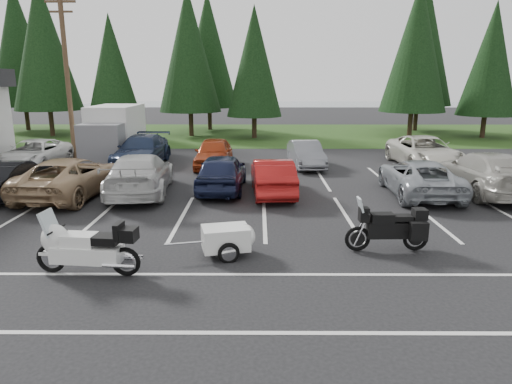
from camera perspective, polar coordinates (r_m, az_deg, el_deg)
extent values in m
plane|color=black|center=(13.98, -0.95, -4.38)|extent=(120.00, 120.00, 0.00)
cube|color=#1F3D13|center=(37.53, -0.18, 7.25)|extent=(80.00, 16.00, 0.01)
cube|color=slate|center=(68.51, 3.43, 10.27)|extent=(70.00, 50.00, 0.02)
cylinder|color=#473321|center=(27.28, -22.52, 13.15)|extent=(0.26, 0.26, 9.00)
cube|color=#473321|center=(27.56, -23.30, 21.04)|extent=(1.60, 0.12, 0.12)
cube|color=#473321|center=(27.49, -23.19, 20.02)|extent=(1.20, 0.10, 0.10)
cube|color=silver|center=(15.89, -0.80, -2.10)|extent=(32.00, 16.00, 0.01)
cylinder|color=#332316|center=(39.69, -24.24, 8.42)|extent=(0.36, 0.36, 2.78)
cone|color=black|center=(39.66, -25.07, 16.42)|extent=(5.10, 5.10, 9.86)
cylinder|color=#332316|center=(36.46, -17.12, 8.10)|extent=(0.36, 0.36, 2.11)
cone|color=black|center=(36.32, -17.61, 14.73)|extent=(3.87, 3.87, 7.48)
cylinder|color=#332316|center=(36.68, -8.13, 9.00)|extent=(0.36, 0.36, 2.62)
cone|color=black|center=(36.61, -8.42, 17.18)|extent=(4.80, 4.80, 9.27)
cylinder|color=#332316|center=(35.02, -0.21, 8.61)|extent=(0.36, 0.36, 2.26)
cone|color=black|center=(34.89, -0.22, 16.01)|extent=(4.14, 4.14, 7.99)
cylinder|color=#332316|center=(37.38, 18.74, 8.56)|extent=(0.36, 0.36, 2.69)
cone|color=black|center=(37.33, 19.41, 16.78)|extent=(4.93, 4.93, 9.52)
cylinder|color=#332316|center=(39.19, 26.58, 7.78)|extent=(0.36, 0.36, 2.33)
cone|color=black|center=(39.09, 27.34, 14.56)|extent=(4.27, 4.27, 8.24)
cylinder|color=#332316|center=(45.19, -26.75, 8.75)|extent=(0.36, 0.36, 2.88)
cone|color=black|center=(45.18, -27.57, 16.02)|extent=(5.28, 5.28, 10.20)
cylinder|color=#332316|center=(41.11, -5.81, 9.66)|extent=(0.36, 0.36, 2.71)
cone|color=black|center=(41.06, -6.00, 17.23)|extent=(4.97, 4.97, 9.61)
cylinder|color=#332316|center=(42.45, 19.38, 9.28)|extent=(0.36, 0.36, 3.00)
cone|color=black|center=(42.46, 20.06, 17.36)|extent=(5.50, 5.50, 10.62)
imported|color=black|center=(19.84, -28.23, 1.55)|extent=(1.58, 4.30, 1.41)
imported|color=#9C7E5B|center=(18.85, -22.19, 1.76)|extent=(2.93, 5.59, 1.50)
imported|color=#BBBBB9|center=(18.37, -14.27, 2.20)|extent=(2.72, 5.63, 1.58)
imported|color=#161C38|center=(18.35, -4.31, 2.49)|extent=(1.95, 4.53, 1.52)
imported|color=maroon|center=(17.73, 2.07, 1.92)|extent=(1.76, 4.36, 1.41)
imported|color=gray|center=(18.72, 19.71, 1.72)|extent=(2.46, 5.07, 1.39)
imported|color=#9C998F|center=(20.02, 26.80, 2.17)|extent=(2.31, 5.68, 1.65)
imported|color=white|center=(25.74, -26.01, 4.29)|extent=(2.35, 5.04, 1.40)
imported|color=#192640|center=(24.51, -14.09, 5.04)|extent=(2.36, 5.41, 1.55)
imported|color=#9C3313|center=(23.31, -5.30, 4.87)|extent=(1.77, 4.35, 1.48)
imported|color=slate|center=(23.43, 6.26, 4.70)|extent=(1.76, 4.12, 1.32)
imported|color=beige|center=(24.91, 20.30, 4.73)|extent=(2.76, 5.66, 1.55)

